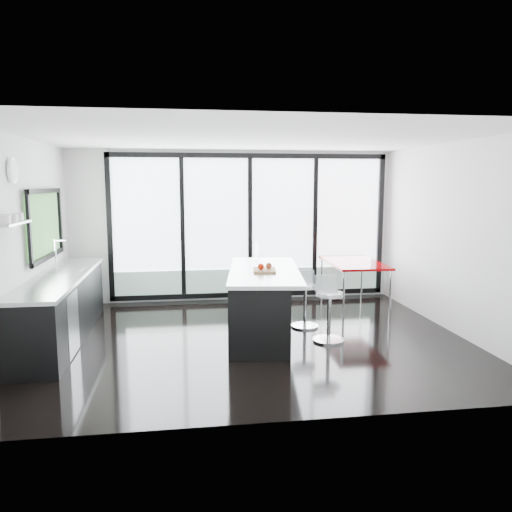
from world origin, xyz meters
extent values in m
cube|color=black|center=(0.00, 0.00, 0.00)|extent=(6.00, 5.00, 0.00)
cube|color=white|center=(0.00, 0.00, 2.80)|extent=(6.00, 5.00, 0.00)
cube|color=silver|center=(0.00, 2.50, 1.40)|extent=(6.00, 0.00, 2.80)
cube|color=white|center=(0.30, 2.47, 1.40)|extent=(5.00, 0.02, 2.50)
cube|color=gray|center=(0.30, 2.43, 0.37)|extent=(5.00, 0.02, 0.44)
cube|color=black|center=(-0.95, 2.43, 1.40)|extent=(0.08, 0.04, 2.50)
cube|color=black|center=(0.30, 2.43, 1.40)|extent=(0.08, 0.04, 2.50)
cube|color=black|center=(1.55, 2.43, 1.40)|extent=(0.08, 0.04, 2.50)
cube|color=silver|center=(0.00, -2.50, 1.40)|extent=(6.00, 0.00, 2.80)
cube|color=silver|center=(-3.00, 0.00, 1.40)|extent=(0.00, 5.00, 2.80)
cube|color=#40763A|center=(-2.97, 0.90, 1.60)|extent=(0.02, 1.60, 0.90)
cube|color=#AAADAF|center=(-2.87, -0.85, 1.75)|extent=(0.25, 0.80, 0.03)
cylinder|color=white|center=(-2.97, -0.30, 2.35)|extent=(0.04, 0.30, 0.30)
cube|color=silver|center=(3.00, 0.00, 1.40)|extent=(0.00, 5.00, 2.80)
cube|color=black|center=(-2.67, 0.40, 0.43)|extent=(0.65, 3.20, 0.87)
cube|color=#AAADAF|center=(-2.67, 0.40, 0.90)|extent=(0.69, 3.24, 0.05)
cube|color=#AAADAF|center=(-2.67, 0.90, 0.90)|extent=(0.45, 0.48, 0.06)
cylinder|color=silver|center=(-2.82, 0.90, 1.14)|extent=(0.02, 0.02, 0.44)
cube|color=#AAADAF|center=(-2.36, -0.35, 0.42)|extent=(0.03, 0.60, 0.80)
cube|color=black|center=(0.13, 0.24, 0.45)|extent=(1.09, 2.38, 0.91)
cube|color=#AAADAF|center=(0.21, 0.23, 0.93)|extent=(1.30, 2.47, 0.05)
cube|color=olive|center=(0.19, 0.07, 0.98)|extent=(0.37, 0.46, 0.03)
sphere|color=#A51400|center=(0.13, 0.03, 1.04)|extent=(0.11, 0.11, 0.09)
sphere|color=maroon|center=(0.26, 0.12, 1.03)|extent=(0.10, 0.10, 0.09)
cylinder|color=silver|center=(0.21, 1.02, 1.11)|extent=(0.08, 0.08, 0.29)
cylinder|color=silver|center=(1.05, -0.24, 0.35)|extent=(0.46, 0.46, 0.70)
cylinder|color=silver|center=(0.89, 0.49, 0.33)|extent=(0.44, 0.44, 0.67)
cube|color=#880004|center=(2.02, 1.52, 0.42)|extent=(0.93, 1.58, 0.83)
camera|label=1|loc=(-0.94, -6.78, 2.20)|focal=35.00mm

